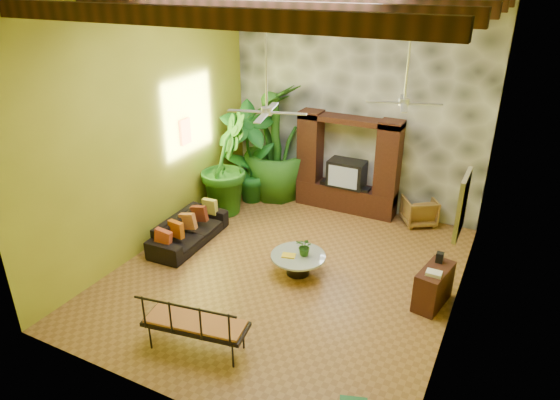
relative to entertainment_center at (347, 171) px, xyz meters
The scene contains 21 objects.
ground 3.28m from the entertainment_center, 90.00° to the right, with size 7.00×7.00×0.00m, color brown.
back_wall 1.58m from the entertainment_center, 90.00° to the left, with size 6.00×0.02×5.00m, color olive.
left_wall 4.60m from the entertainment_center, 133.73° to the right, with size 0.02×7.00×5.00m, color olive.
right_wall 4.60m from the entertainment_center, 46.27° to the right, with size 0.02×7.00×5.00m, color olive.
stone_accent_wall 1.56m from the entertainment_center, 90.00° to the left, with size 5.98×0.10×4.98m, color #3E4147.
ceiling_beams 4.94m from the entertainment_center, 90.00° to the right, with size 5.95×5.36×0.22m.
entertainment_center is the anchor object (origin of this frame).
ceiling_fan_front 4.30m from the entertainment_center, 93.24° to the right, with size 1.28×1.28×1.86m.
ceiling_fan_back 3.50m from the entertainment_center, 50.43° to the right, with size 1.28×1.28×1.86m.
wall_art_mask 3.82m from the entertainment_center, 144.18° to the right, with size 0.06×0.32×0.55m, color #BE8316.
wall_art_painting 4.95m from the entertainment_center, 51.61° to the right, with size 0.06×0.70×0.90m, color #245F84.
sofa 3.91m from the entertainment_center, 127.67° to the right, with size 1.98×0.77×0.58m, color black.
wicker_armchair 1.86m from the entertainment_center, ahead, with size 0.68×0.70×0.63m, color olive.
tall_plant_a 2.38m from the entertainment_center, 164.46° to the right, with size 1.30×0.88×2.47m, color #19611E.
tall_plant_b 2.85m from the entertainment_center, 151.46° to the right, with size 1.30×1.05×2.36m, color #24671B.
tall_plant_c 1.90m from the entertainment_center, behind, with size 1.61×1.61×2.88m, color #27631A.
coffee_table 3.18m from the entertainment_center, 86.43° to the right, with size 1.03×1.03×0.40m.
centerpiece_plant 3.07m from the entertainment_center, 84.28° to the right, with size 0.32×0.28×0.36m, color #265616.
yellow_tray 3.26m from the entertainment_center, 89.05° to the right, with size 0.25×0.18×0.03m, color #FFF61B.
iron_bench 5.76m from the entertainment_center, 92.87° to the right, with size 1.65×0.83×0.57m.
side_console 3.98m from the entertainment_center, 47.64° to the right, with size 0.39×0.87×0.70m, color #3E1C13.
Camera 1 is at (3.54, -7.27, 5.23)m, focal length 32.00 mm.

